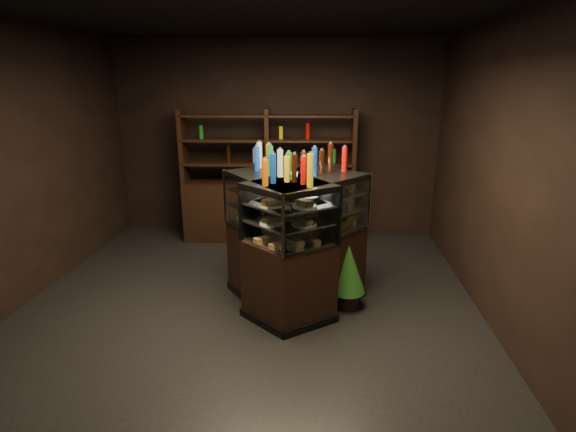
% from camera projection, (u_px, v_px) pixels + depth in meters
% --- Properties ---
extents(ground, '(5.00, 5.00, 0.00)m').
position_uv_depth(ground, '(251.00, 301.00, 5.09)').
color(ground, black).
rests_on(ground, ground).
extents(room_shell, '(5.02, 5.02, 3.01)m').
position_uv_depth(room_shell, '(247.00, 127.00, 4.52)').
color(room_shell, black).
rests_on(room_shell, ground).
extents(display_case, '(1.65, 1.47, 1.45)m').
position_uv_depth(display_case, '(292.00, 264.00, 4.86)').
color(display_case, black).
rests_on(display_case, ground).
extents(food_display, '(1.21, 1.08, 0.45)m').
position_uv_depth(food_display, '(292.00, 210.00, 4.68)').
color(food_display, '#C09744').
rests_on(food_display, display_case).
extents(bottles_top, '(1.04, 0.94, 0.30)m').
position_uv_depth(bottles_top, '(293.00, 164.00, 4.54)').
color(bottles_top, yellow).
rests_on(bottles_top, display_case).
extents(potted_conifer, '(0.38, 0.38, 0.82)m').
position_uv_depth(potted_conifer, '(348.00, 268.00, 4.82)').
color(potted_conifer, black).
rests_on(potted_conifer, ground).
extents(back_shelving, '(2.60, 0.54, 2.00)m').
position_uv_depth(back_shelving, '(268.00, 202.00, 6.87)').
color(back_shelving, black).
rests_on(back_shelving, ground).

